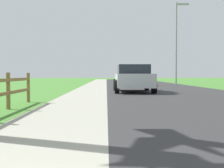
% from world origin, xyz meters
% --- Properties ---
extents(ground_plane, '(120.00, 120.00, 0.00)m').
position_xyz_m(ground_plane, '(0.00, 25.00, 0.00)').
color(ground_plane, '#45812F').
extents(road_asphalt, '(7.00, 66.00, 0.01)m').
position_xyz_m(road_asphalt, '(3.50, 27.00, 0.00)').
color(road_asphalt, '#2F2F2F').
rests_on(road_asphalt, ground).
extents(curb_concrete, '(6.00, 66.00, 0.01)m').
position_xyz_m(curb_concrete, '(-3.00, 27.00, 0.00)').
color(curb_concrete, '#A4A290').
rests_on(curb_concrete, ground).
extents(grass_verge, '(5.00, 66.00, 0.00)m').
position_xyz_m(grass_verge, '(-4.50, 27.00, 0.01)').
color(grass_verge, '#45812F').
rests_on(grass_verge, ground).
extents(parked_suv_silver, '(2.05, 4.61, 1.45)m').
position_xyz_m(parked_suv_silver, '(1.41, 16.52, 0.75)').
color(parked_suv_silver, '#B7BABF').
rests_on(parked_suv_silver, ground).
extents(parked_car_white, '(2.02, 4.41, 1.53)m').
position_xyz_m(parked_car_white, '(2.13, 27.16, 0.77)').
color(parked_car_white, white).
rests_on(parked_car_white, ground).
extents(street_lamp, '(1.17, 0.20, 7.47)m').
position_xyz_m(street_lamp, '(6.45, 28.34, 4.36)').
color(street_lamp, gray).
rests_on(street_lamp, ground).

